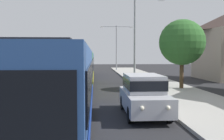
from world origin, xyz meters
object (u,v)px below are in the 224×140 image
at_px(streetlamp_mid, 135,30).
at_px(roadside_tree, 182,42).
at_px(bus_lead, 57,85).
at_px(bus_middle, 85,63).
at_px(streetlamp_far, 116,43).
at_px(bus_second_in_line, 79,68).
at_px(box_truck_oncoming, 66,62).
at_px(white_suv, 143,93).

height_order(streetlamp_mid, roadside_tree, streetlamp_mid).
relative_size(bus_lead, roadside_tree, 2.12).
xyz_separation_m(bus_middle, streetlamp_far, (5.40, 11.55, 3.45)).
xyz_separation_m(bus_second_in_line, streetlamp_mid, (5.40, 2.60, 3.65)).
bearing_deg(bus_middle, bus_lead, -90.00).
xyz_separation_m(bus_lead, streetlamp_far, (5.40, 37.12, 3.45)).
height_order(bus_second_in_line, streetlamp_far, streetlamp_far).
height_order(bus_second_in_line, box_truck_oncoming, bus_second_in_line).
bearing_deg(white_suv, box_truck_oncoming, 103.02).
bearing_deg(bus_lead, bus_second_in_line, 90.00).
height_order(bus_lead, streetlamp_mid, streetlamp_mid).
bearing_deg(roadside_tree, bus_middle, 119.44).
height_order(streetlamp_mid, streetlamp_far, streetlamp_mid).
distance_m(bus_middle, streetlamp_far, 13.20).
xyz_separation_m(bus_middle, streetlamp_mid, (5.40, -9.91, 3.65)).
bearing_deg(white_suv, streetlamp_mid, 82.82).
bearing_deg(bus_second_in_line, streetlamp_mid, 25.68).
relative_size(bus_second_in_line, roadside_tree, 2.21).
bearing_deg(roadside_tree, streetlamp_far, 96.58).
height_order(bus_middle, box_truck_oncoming, bus_middle).
bearing_deg(box_truck_oncoming, streetlamp_mid, -62.58).
height_order(white_suv, box_truck_oncoming, box_truck_oncoming).
height_order(white_suv, roadside_tree, roadside_tree).
relative_size(bus_lead, streetlamp_far, 1.45).
bearing_deg(roadside_tree, streetlamp_mid, 121.07).
bearing_deg(bus_middle, streetlamp_far, 64.94).
xyz_separation_m(streetlamp_mid, roadside_tree, (3.06, -5.08, -1.49)).
bearing_deg(bus_lead, white_suv, 30.32).
relative_size(white_suv, roadside_tree, 0.82).
bearing_deg(bus_middle, bus_second_in_line, -90.00).
bearing_deg(box_truck_oncoming, bus_lead, -84.19).
distance_m(white_suv, roadside_tree, 10.08).
xyz_separation_m(bus_middle, box_truck_oncoming, (-3.30, 6.86, 0.02)).
xyz_separation_m(white_suv, streetlamp_far, (1.70, 34.95, 4.11)).
bearing_deg(streetlamp_mid, white_suv, -97.18).
distance_m(white_suv, streetlamp_far, 35.23).
distance_m(white_suv, box_truck_oncoming, 31.07).
height_order(bus_second_in_line, roadside_tree, roadside_tree).
xyz_separation_m(white_suv, box_truck_oncoming, (-7.00, 30.27, 0.67)).
distance_m(bus_lead, box_truck_oncoming, 32.60).
relative_size(bus_lead, box_truck_oncoming, 1.55).
xyz_separation_m(bus_lead, streetlamp_mid, (5.40, 15.66, 3.65)).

